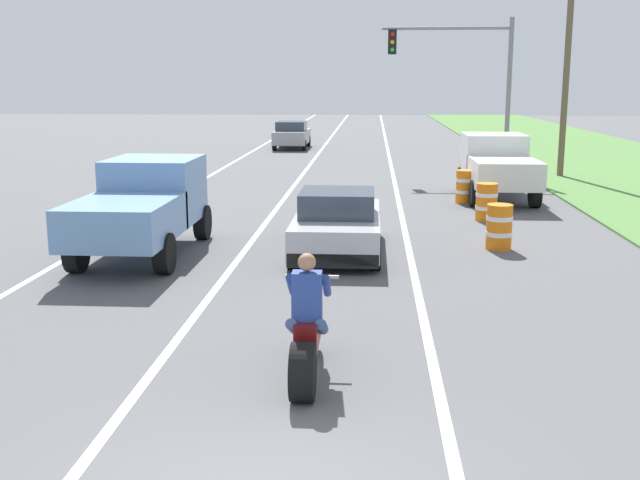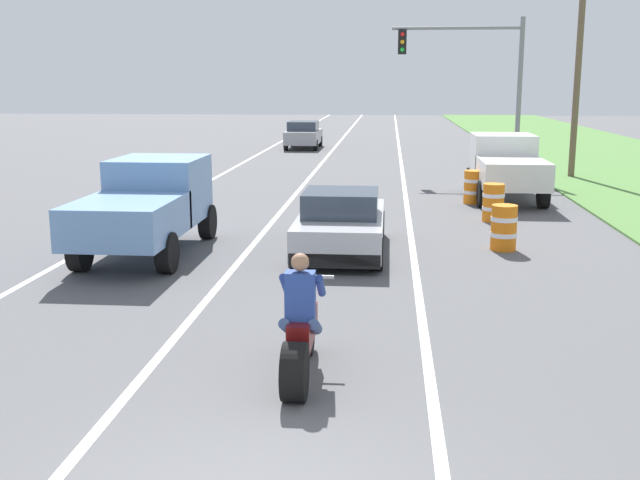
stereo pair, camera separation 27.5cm
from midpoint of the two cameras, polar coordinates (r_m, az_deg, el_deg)
The scene contains 13 objects.
lane_stripe_left_solid at distance 26.68m, azimuth -9.02°, elevation 3.77°, with size 0.14×120.00×0.01m, color white.
lane_stripe_right_solid at distance 25.88m, azimuth 6.66°, elevation 3.59°, with size 0.14×120.00×0.01m, color white.
lane_stripe_centre_dashed at distance 26.04m, azimuth -1.30°, elevation 3.72°, with size 0.14×120.00×0.01m, color white.
motorcycle_with_rider at distance 9.44m, azimuth -0.63°, elevation -7.09°, with size 0.70×2.21×1.62m.
sports_car_silver at distance 16.47m, azimuth 2.07°, elevation 1.21°, with size 1.84×4.30×1.37m.
pickup_truck_left_lane_light_blue at distance 16.62m, azimuth -12.30°, elevation 2.72°, with size 2.02×4.80×1.98m.
pickup_truck_right_shoulder_white at distance 24.62m, azimuth 14.02°, elevation 5.50°, with size 2.02×4.80×1.98m.
traffic_light_mast_near at distance 30.23m, azimuth 12.04°, elevation 12.22°, with size 4.94×0.34×6.00m.
utility_pole_roadside at distance 30.92m, azimuth 18.95°, elevation 12.10°, with size 0.24×0.24×8.33m, color brown.
construction_barrel_nearest at distance 17.23m, azimuth 13.99°, elevation 0.91°, with size 0.58×0.58×1.00m.
construction_barrel_mid at distance 20.75m, azimuth 13.17°, elevation 2.75°, with size 0.58×0.58×1.00m.
construction_barrel_far at distance 23.70m, azimuth 11.68°, elevation 3.90°, with size 0.58×0.58×1.00m.
distant_car_far_ahead at distance 42.53m, azimuth -1.05°, elevation 7.88°, with size 1.80×4.00×1.50m.
Camera 2 is at (1.24, -5.61, 3.64)m, focal length 42.89 mm.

